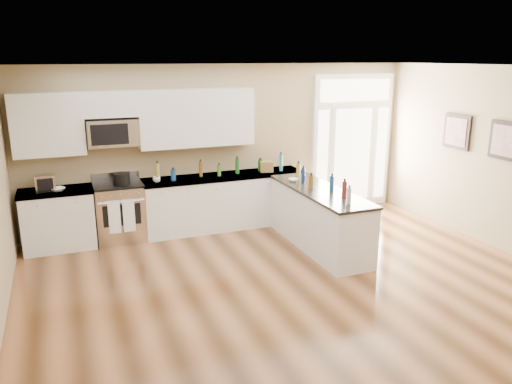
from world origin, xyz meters
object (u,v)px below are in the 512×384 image
stockpot (122,179)px  kitchen_range (120,212)px  peninsula_cabinet (319,220)px  toaster_oven (45,183)px

stockpot → kitchen_range: bearing=124.7°
peninsula_cabinet → toaster_oven: size_ratio=8.04×
kitchen_range → stockpot: size_ratio=4.08×
peninsula_cabinet → stockpot: bearing=154.1°
toaster_oven → stockpot: bearing=-7.3°
peninsula_cabinet → stockpot: 3.18m
kitchen_range → toaster_oven: toaster_oven is taller
stockpot → toaster_oven: bearing=175.6°
stockpot → toaster_oven: size_ratio=0.92×
kitchen_range → toaster_oven: bearing=179.9°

